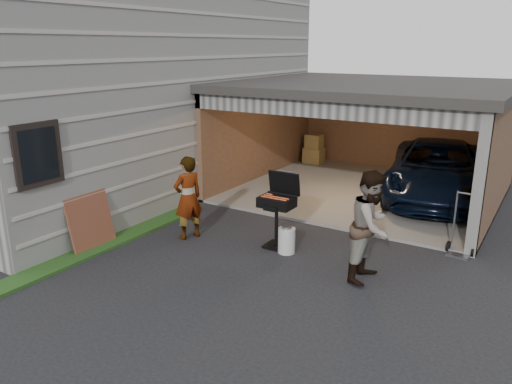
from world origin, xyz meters
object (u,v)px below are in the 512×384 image
(woman, at_px, (188,198))
(hand_truck, at_px, (461,243))
(propane_tank, at_px, (287,240))
(minivan, at_px, (437,172))
(bbq_grill, at_px, (278,204))
(man, at_px, (371,226))
(plywood_panel, at_px, (90,222))

(woman, relative_size, hand_truck, 1.40)
(propane_tank, bearing_deg, woman, -169.51)
(minivan, relative_size, propane_tank, 10.30)
(minivan, distance_m, bbq_grill, 5.21)
(propane_tank, distance_m, hand_truck, 3.24)
(bbq_grill, relative_size, hand_truck, 1.19)
(minivan, xyz_separation_m, woman, (-3.62, -5.41, 0.15))
(woman, height_order, bbq_grill, woman)
(woman, distance_m, bbq_grill, 1.83)
(minivan, bearing_deg, hand_truck, -81.03)
(woman, distance_m, hand_truck, 5.29)
(man, xyz_separation_m, bbq_grill, (-1.99, 0.40, -0.07))
(woman, relative_size, bbq_grill, 1.17)
(man, relative_size, hand_truck, 1.54)
(minivan, xyz_separation_m, man, (0.12, -5.26, 0.24))
(plywood_panel, distance_m, hand_truck, 7.01)
(man, distance_m, plywood_panel, 5.25)
(bbq_grill, relative_size, propane_tank, 2.98)
(woman, bearing_deg, minivan, 166.38)
(minivan, xyz_separation_m, hand_truck, (1.25, -3.42, -0.46))
(woman, height_order, hand_truck, woman)
(bbq_grill, xyz_separation_m, plywood_panel, (-3.01, -1.96, -0.33))
(woman, bearing_deg, propane_tank, 120.65)
(hand_truck, bearing_deg, man, -117.27)
(man, relative_size, propane_tank, 3.83)
(man, distance_m, bbq_grill, 2.03)
(woman, height_order, man, man)
(hand_truck, bearing_deg, bbq_grill, -151.02)
(bbq_grill, bearing_deg, woman, -162.65)
(plywood_panel, relative_size, hand_truck, 0.89)
(bbq_grill, bearing_deg, minivan, 69.00)
(minivan, bearing_deg, woman, -134.83)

